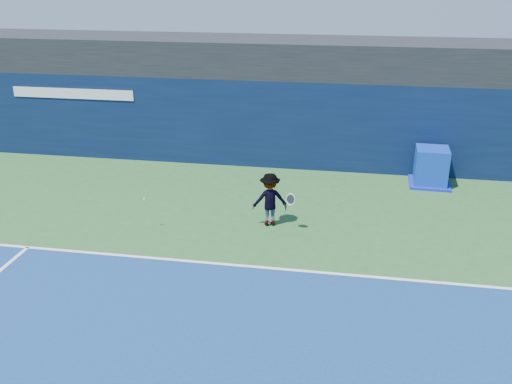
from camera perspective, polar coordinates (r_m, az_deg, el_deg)
ground at (r=11.09m, az=-6.88°, el=-14.61°), size 80.00×80.00×0.00m
baseline at (r=13.52m, az=-3.29°, el=-7.21°), size 24.00×0.10×0.01m
stadium_band at (r=20.42m, az=1.99°, el=13.41°), size 36.00×3.00×1.20m
back_wall_assembly at (r=19.86m, az=1.50°, el=7.00°), size 36.00×1.03×3.00m
equipment_cart at (r=18.96m, az=17.09°, el=2.29°), size 1.30×1.30×1.21m
tennis_player at (r=15.20m, az=1.39°, el=-0.75°), size 1.26×0.80×1.47m
tennis_ball at (r=15.17m, az=-11.12°, el=-0.69°), size 0.06×0.06×0.06m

